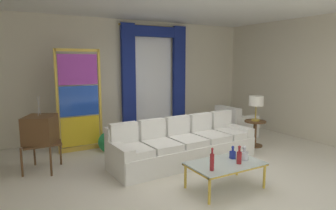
{
  "coord_description": "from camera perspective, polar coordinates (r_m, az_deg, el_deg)",
  "views": [
    {
      "loc": [
        -2.9,
        -4.27,
        1.95
      ],
      "look_at": [
        0.03,
        0.9,
        1.05
      ],
      "focal_mm": 31.34,
      "sensor_mm": 36.0,
      "label": 1
    }
  ],
  "objects": [
    {
      "name": "ground_plane",
      "position": [
        5.52,
        4.48,
        -12.1
      ],
      "size": [
        16.0,
        16.0,
        0.0
      ],
      "primitive_type": "plane",
      "color": "silver"
    },
    {
      "name": "wall_rear",
      "position": [
        7.9,
        -7.93,
        5.26
      ],
      "size": [
        8.0,
        0.12,
        3.0
      ],
      "primitive_type": "cube",
      "color": "beige",
      "rests_on": "ground"
    },
    {
      "name": "wall_right",
      "position": [
        8.18,
        23.96,
        4.72
      ],
      "size": [
        0.12,
        7.0,
        3.0
      ],
      "primitive_type": "cube",
      "color": "beige",
      "rests_on": "ground"
    },
    {
      "name": "ceiling_slab",
      "position": [
        5.94,
        0.28,
        18.99
      ],
      "size": [
        8.0,
        7.6,
        0.04
      ],
      "primitive_type": "cube",
      "color": "white"
    },
    {
      "name": "curtained_window",
      "position": [
        8.04,
        -2.62,
        7.1
      ],
      "size": [
        2.0,
        0.17,
        2.7
      ],
      "color": "white",
      "rests_on": "ground"
    },
    {
      "name": "couch_white_long",
      "position": [
        5.8,
        2.78,
        -7.85
      ],
      "size": [
        2.96,
        1.07,
        0.86
      ],
      "color": "white",
      "rests_on": "ground"
    },
    {
      "name": "coffee_table",
      "position": [
        4.65,
        11.06,
        -11.36
      ],
      "size": [
        1.13,
        0.68,
        0.41
      ],
      "color": "silver",
      "rests_on": "ground"
    },
    {
      "name": "bottle_blue_decanter",
      "position": [
        4.83,
        12.46,
        -9.3
      ],
      "size": [
        0.1,
        0.1,
        0.2
      ],
      "color": "navy",
      "rests_on": "coffee_table"
    },
    {
      "name": "bottle_crystal_tall",
      "position": [
        4.6,
        13.67,
        -9.73
      ],
      "size": [
        0.08,
        0.08,
        0.28
      ],
      "color": "maroon",
      "rests_on": "coffee_table"
    },
    {
      "name": "bottle_amber_squat",
      "position": [
        4.25,
        8.56,
        -10.76
      ],
      "size": [
        0.06,
        0.06,
        0.33
      ],
      "color": "maroon",
      "rests_on": "coffee_table"
    },
    {
      "name": "bottle_ruby_flask",
      "position": [
        4.81,
        14.57,
        -9.38
      ],
      "size": [
        0.13,
        0.13,
        0.23
      ],
      "color": "silver",
      "rests_on": "coffee_table"
    },
    {
      "name": "vintage_tv",
      "position": [
        5.64,
        -23.58,
        -4.61
      ],
      "size": [
        0.71,
        0.75,
        1.35
      ],
      "color": "brown",
      "rests_on": "ground"
    },
    {
      "name": "armchair_white",
      "position": [
        7.77,
        12.85,
        -3.96
      ],
      "size": [
        0.83,
        0.83,
        0.8
      ],
      "color": "white",
      "rests_on": "ground"
    },
    {
      "name": "stained_glass_divider",
      "position": [
        6.56,
        -16.84,
        0.42
      ],
      "size": [
        0.95,
        0.05,
        2.2
      ],
      "color": "gold",
      "rests_on": "ground"
    },
    {
      "name": "peacock_figurine",
      "position": [
        6.44,
        -11.27,
        -7.15
      ],
      "size": [
        0.44,
        0.6,
        0.5
      ],
      "color": "beige",
      "rests_on": "ground"
    },
    {
      "name": "round_side_table",
      "position": [
        7.02,
        16.54,
        -4.87
      ],
      "size": [
        0.48,
        0.48,
        0.59
      ],
      "color": "brown",
      "rests_on": "ground"
    },
    {
      "name": "table_lamp_brass",
      "position": [
        6.9,
        16.78,
        0.57
      ],
      "size": [
        0.32,
        0.32,
        0.57
      ],
      "color": "#B29338",
      "rests_on": "round_side_table"
    }
  ]
}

